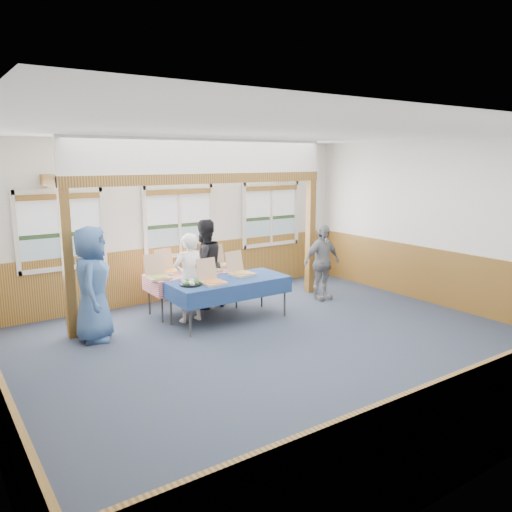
{
  "coord_description": "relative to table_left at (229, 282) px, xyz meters",
  "views": [
    {
      "loc": [
        -4.39,
        -5.72,
        2.83
      ],
      "look_at": [
        0.21,
        1.0,
        1.25
      ],
      "focal_mm": 35.0,
      "sensor_mm": 36.0,
      "label": 1
    }
  ],
  "objects": [
    {
      "name": "wall_right",
      "position": [
        3.97,
        -1.59,
        0.89
      ],
      "size": [
        0.0,
        8.0,
        8.0
      ],
      "primitive_type": "plane",
      "rotation": [
        1.57,
        0.0,
        -1.57
      ],
      "color": "silver",
      "rests_on": "floor"
    },
    {
      "name": "woman_black",
      "position": [
        0.03,
        0.95,
        0.15
      ],
      "size": [
        0.89,
        0.73,
        1.72
      ],
      "primitive_type": "imported",
      "rotation": [
        0.0,
        0.0,
        3.23
      ],
      "color": "black",
      "rests_on": "floor"
    },
    {
      "name": "wainscot_right",
      "position": [
        3.94,
        -1.59,
        -0.16
      ],
      "size": [
        0.05,
        6.98,
        1.1
      ],
      "primitive_type": "cube",
      "color": "brown",
      "rests_on": "floor"
    },
    {
      "name": "window_left",
      "position": [
        -2.33,
        1.87,
        0.97
      ],
      "size": [
        1.56,
        0.1,
        1.46
      ],
      "color": "silver",
      "rests_on": "wall_back"
    },
    {
      "name": "pizza_box_d",
      "position": [
        -0.62,
        1.05,
        0.12
      ],
      "size": [
        0.5,
        0.56,
        0.43
      ],
      "rotation": [
        0.0,
        0.0,
        0.26
      ],
      "color": "tan",
      "rests_on": "table_right"
    },
    {
      "name": "post_left",
      "position": [
        -2.53,
        0.71,
        0.49
      ],
      "size": [
        0.15,
        0.15,
        2.4
      ],
      "primitive_type": "cube",
      "color": "#523612",
      "rests_on": "floor"
    },
    {
      "name": "pizza_box_f",
      "position": [
        0.39,
        1.0,
        0.11
      ],
      "size": [
        0.39,
        0.47,
        0.41
      ],
      "rotation": [
        0.0,
        0.0,
        -0.03
      ],
      "color": "tan",
      "rests_on": "table_right"
    },
    {
      "name": "window_right",
      "position": [
        2.27,
        1.87,
        0.97
      ],
      "size": [
        1.56,
        0.1,
        1.46
      ],
      "color": "silver",
      "rests_on": "wall_back"
    },
    {
      "name": "person_grey",
      "position": [
        2.29,
        0.13,
        0.06
      ],
      "size": [
        0.91,
        0.38,
        1.54
      ],
      "primitive_type": "imported",
      "rotation": [
        0.0,
        0.0,
        -0.0
      ],
      "color": "gray",
      "rests_on": "floor"
    },
    {
      "name": "woman_white",
      "position": [
        -0.59,
        0.37,
        0.08
      ],
      "size": [
        0.59,
        0.39,
        1.58
      ],
      "primitive_type": "imported",
      "rotation": [
        0.0,
        0.0,
        3.17
      ],
      "color": "white",
      "rests_on": "floor"
    },
    {
      "name": "pizza_box_b",
      "position": [
        0.35,
        0.16,
        0.12
      ],
      "size": [
        0.43,
        0.5,
        0.41
      ],
      "rotation": [
        0.0,
        0.0,
        0.11
      ],
      "color": "tan",
      "rests_on": "table_left"
    },
    {
      "name": "floor",
      "position": [
        -0.03,
        -1.59,
        -0.71
      ],
      "size": [
        8.0,
        8.0,
        0.0
      ],
      "primitive_type": "plane",
      "color": "#2A3544",
      "rests_on": "ground"
    },
    {
      "name": "man_blue",
      "position": [
        -2.27,
        0.38,
        0.21
      ],
      "size": [
        0.89,
        1.05,
        1.83
      ],
      "primitive_type": "imported",
      "rotation": [
        0.0,
        0.0,
        1.16
      ],
      "color": "#3A5C92",
      "rests_on": "floor"
    },
    {
      "name": "pizza_box_a",
      "position": [
        -0.4,
        -0.11,
        0.11
      ],
      "size": [
        0.39,
        0.46,
        0.4
      ],
      "rotation": [
        0.0,
        0.0,
        0.03
      ],
      "color": "tan",
      "rests_on": "table_left"
    },
    {
      "name": "wainscot_back",
      "position": [
        -0.03,
        1.89,
        -0.16
      ],
      "size": [
        7.98,
        0.05,
        1.1
      ],
      "primitive_type": "cube",
      "color": "brown",
      "rests_on": "floor"
    },
    {
      "name": "ceiling",
      "position": [
        -0.03,
        -1.59,
        2.49
      ],
      "size": [
        8.0,
        8.0,
        0.0
      ],
      "primitive_type": "plane",
      "rotation": [
        3.14,
        0.0,
        0.0
      ],
      "color": "white",
      "rests_on": "wall_back"
    },
    {
      "name": "drink_glass",
      "position": [
        0.59,
        0.61,
        0.13
      ],
      "size": [
        0.07,
        0.07,
        0.15
      ],
      "primitive_type": "cylinder",
      "color": "#955118",
      "rests_on": "table_right"
    },
    {
      "name": "pizza_box_c",
      "position": [
        -1.01,
        0.76,
        0.11
      ],
      "size": [
        0.41,
        0.48,
        0.41
      ],
      "rotation": [
        0.0,
        0.0,
        -0.08
      ],
      "color": "tan",
      "rests_on": "table_right"
    },
    {
      "name": "post_right",
      "position": [
        2.47,
        0.71,
        0.49
      ],
      "size": [
        0.15,
        0.15,
        2.4
      ],
      "primitive_type": "cube",
      "color": "#523612",
      "rests_on": "floor"
    },
    {
      "name": "window_mid",
      "position": [
        -0.03,
        1.87,
        0.97
      ],
      "size": [
        1.56,
        0.1,
        1.46
      ],
      "color": "silver",
      "rests_on": "wall_back"
    },
    {
      "name": "wall_back",
      "position": [
        -0.03,
        1.91,
        0.89
      ],
      "size": [
        8.0,
        0.0,
        8.0
      ],
      "primitive_type": "plane",
      "rotation": [
        1.57,
        0.0,
        0.0
      ],
      "color": "silver",
      "rests_on": "floor"
    },
    {
      "name": "pizza_box_e",
      "position": [
        -0.02,
        0.78,
        0.12
      ],
      "size": [
        0.47,
        0.55,
        0.45
      ],
      "rotation": [
        0.0,
        0.0,
        0.11
      ],
      "color": "tan",
      "rests_on": "table_right"
    },
    {
      "name": "table_right",
      "position": [
        -0.26,
        0.86,
        -0.01
      ],
      "size": [
        1.86,
        1.25,
        0.76
      ],
      "rotation": [
        0.0,
        0.0,
        -0.29
      ],
      "color": "#333333",
      "rests_on": "floor"
    },
    {
      "name": "table_left",
      "position": [
        0.0,
        0.0,
        0.0
      ],
      "size": [
        2.22,
        1.26,
        0.76
      ],
      "rotation": [
        0.0,
        0.0,
        -0.16
      ],
      "color": "#333333",
      "rests_on": "floor"
    },
    {
      "name": "cross_beam",
      "position": [
        -0.03,
        0.71,
        1.78
      ],
      "size": [
        5.15,
        0.18,
        0.18
      ],
      "primitive_type": "cube",
      "color": "#523612",
      "rests_on": "post_left"
    },
    {
      "name": "wainscot_front",
      "position": [
        -0.03,
        -5.06,
        -0.16
      ],
      "size": [
        7.98,
        0.05,
        1.1
      ],
      "primitive_type": "cube",
      "color": "brown",
      "rests_on": "floor"
    },
    {
      "name": "veggie_tray",
      "position": [
        -0.75,
        -0.0,
        0.08
      ],
      "size": [
        0.37,
        0.37,
        0.09
      ],
      "color": "black",
      "rests_on": "table_left"
    }
  ]
}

